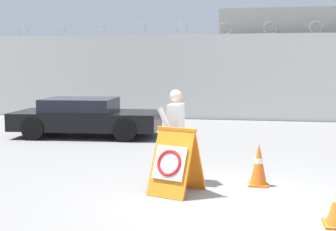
% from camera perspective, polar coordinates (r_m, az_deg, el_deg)
% --- Properties ---
extents(ground_plane, '(90.00, 90.00, 0.00)m').
position_cam_1_polar(ground_plane, '(7.48, 7.82, -10.50)').
color(ground_plane, gray).
extents(perimeter_wall, '(36.00, 0.30, 3.76)m').
position_cam_1_polar(perimeter_wall, '(18.32, 9.52, 4.65)').
color(perimeter_wall, silver).
rests_on(perimeter_wall, ground_plane).
extents(building_block, '(9.62, 6.32, 4.41)m').
position_cam_1_polar(building_block, '(22.86, 18.98, 6.06)').
color(building_block, '#B2ADA3').
rests_on(building_block, ground_plane).
extents(barricade_sign, '(0.93, 1.03, 1.11)m').
position_cam_1_polar(barricade_sign, '(7.82, 0.87, -5.55)').
color(barricade_sign, orange).
rests_on(barricade_sign, ground_plane).
extents(security_guard, '(0.43, 0.62, 1.70)m').
position_cam_1_polar(security_guard, '(8.47, 0.92, -1.96)').
color(security_guard, '#232838').
rests_on(security_guard, ground_plane).
extents(traffic_cone_mid, '(0.35, 0.35, 0.77)m').
position_cam_1_polar(traffic_cone_mid, '(8.51, 11.00, -5.87)').
color(traffic_cone_mid, orange).
rests_on(traffic_cone_mid, ground_plane).
extents(parked_car_front_coupe, '(4.42, 2.22, 1.14)m').
position_cam_1_polar(parked_car_front_coupe, '(14.21, -10.00, -0.15)').
color(parked_car_front_coupe, black).
rests_on(parked_car_front_coupe, ground_plane).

